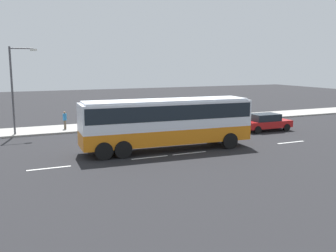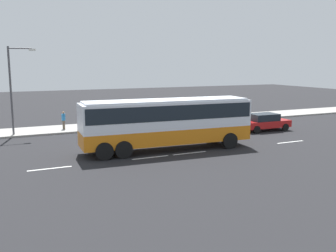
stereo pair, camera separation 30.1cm
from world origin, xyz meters
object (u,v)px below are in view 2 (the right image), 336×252
car_red_compact (265,122)px  street_lamp (13,84)px  pedestrian_near_curb (107,118)px  pedestrian_at_crossing (64,119)px  coach_bus (167,119)px

car_red_compact → street_lamp: bearing=163.6°
car_red_compact → pedestrian_near_curb: 13.69m
pedestrian_near_curb → pedestrian_at_crossing: pedestrian_near_curb is taller
coach_bus → street_lamp: (-8.90, 9.54, 2.05)m
pedestrian_near_curb → street_lamp: bearing=25.8°
coach_bus → pedestrian_near_curb: (-1.57, 9.23, -1.03)m
car_red_compact → street_lamp: street_lamp is taller
pedestrian_at_crossing → street_lamp: size_ratio=0.22×
pedestrian_near_curb → street_lamp: street_lamp is taller
coach_bus → pedestrian_at_crossing: coach_bus is taller
coach_bus → pedestrian_near_curb: coach_bus is taller
street_lamp → coach_bus: bearing=-47.0°
pedestrian_near_curb → pedestrian_at_crossing: bearing=9.5°
pedestrian_near_curb → car_red_compact: bearing=-177.8°
pedestrian_at_crossing → street_lamp: bearing=179.1°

